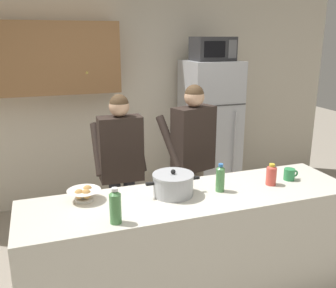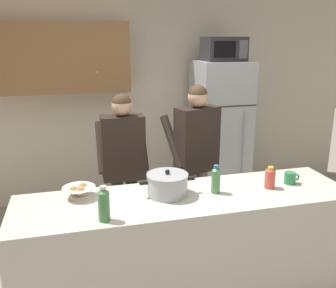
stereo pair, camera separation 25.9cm
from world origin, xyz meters
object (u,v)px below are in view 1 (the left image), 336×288
(person_by_sink, at_px, (193,148))
(coffee_mug, at_px, (290,174))
(microwave, at_px, (213,49))
(bread_bowl, at_px, (84,194))
(bottle_mid_counter, at_px, (271,175))
(bottle_far_corner, at_px, (115,206))
(refrigerator, at_px, (209,131))
(person_near_pot, at_px, (121,158))
(cooking_pot, at_px, (173,184))
(bottle_near_edge, at_px, (220,178))

(person_by_sink, distance_m, coffee_mug, 0.98)
(microwave, distance_m, person_by_sink, 1.48)
(bread_bowl, xyz_separation_m, bottle_mid_counter, (1.45, -0.19, 0.04))
(microwave, height_order, bottle_far_corner, microwave)
(refrigerator, relative_size, person_near_pot, 1.13)
(bottle_mid_counter, bearing_deg, refrigerator, 79.56)
(refrigerator, relative_size, bread_bowl, 7.32)
(bottle_mid_counter, bearing_deg, coffee_mug, 11.04)
(refrigerator, xyz_separation_m, coffee_mug, (-0.14, -1.82, 0.08))
(cooking_pot, relative_size, bottle_far_corner, 1.76)
(bottle_near_edge, bearing_deg, person_by_sink, 81.20)
(bottle_mid_counter, xyz_separation_m, bottle_far_corner, (-1.30, -0.22, 0.03))
(coffee_mug, relative_size, bottle_far_corner, 0.55)
(coffee_mug, height_order, bread_bowl, bread_bowl)
(bread_bowl, bearing_deg, person_near_pot, 59.41)
(microwave, relative_size, cooking_pot, 1.14)
(microwave, height_order, coffee_mug, microwave)
(refrigerator, xyz_separation_m, person_near_pot, (-1.36, -0.95, 0.08))
(person_by_sink, distance_m, cooking_pot, 0.94)
(bread_bowl, height_order, bottle_near_edge, bottle_near_edge)
(microwave, bearing_deg, refrigerator, 90.07)
(bottle_near_edge, xyz_separation_m, bottle_mid_counter, (0.44, -0.02, -0.02))
(bottle_near_edge, bearing_deg, bottle_far_corner, -164.35)
(cooking_pot, bearing_deg, person_near_pot, 104.08)
(microwave, height_order, bottle_near_edge, microwave)
(refrigerator, distance_m, bottle_near_edge, 2.01)
(bread_bowl, distance_m, bottle_far_corner, 0.44)
(bottle_far_corner, bearing_deg, person_by_sink, 47.75)
(person_near_pot, relative_size, coffee_mug, 11.98)
(person_by_sink, height_order, cooking_pot, person_by_sink)
(cooking_pot, distance_m, bottle_mid_counter, 0.81)
(microwave, xyz_separation_m, person_near_pot, (-1.36, -0.93, -0.95))
(microwave, relative_size, coffee_mug, 3.66)
(bottle_near_edge, bearing_deg, microwave, 66.64)
(refrigerator, height_order, bread_bowl, refrigerator)
(microwave, xyz_separation_m, bottle_mid_counter, (-0.34, -1.84, -0.91))
(coffee_mug, bearing_deg, bottle_far_corner, -170.09)
(coffee_mug, height_order, bottle_near_edge, bottle_near_edge)
(microwave, distance_m, bottle_near_edge, 2.18)
(refrigerator, xyz_separation_m, bottle_far_corner, (-1.64, -2.08, 0.15))
(cooking_pot, xyz_separation_m, bottle_far_corner, (-0.49, -0.29, 0.03))
(cooking_pot, bearing_deg, bottle_far_corner, -149.34)
(refrigerator, height_order, cooking_pot, refrigerator)
(person_by_sink, relative_size, coffee_mug, 12.46)
(microwave, relative_size, bottle_mid_counter, 2.75)
(bread_bowl, distance_m, bottle_mid_counter, 1.46)
(person_near_pot, xyz_separation_m, bottle_far_corner, (-0.28, -1.14, 0.07))
(person_by_sink, distance_m, bottle_far_corner, 1.47)
(bread_bowl, bearing_deg, microwave, 42.72)
(refrigerator, distance_m, person_by_sink, 1.20)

